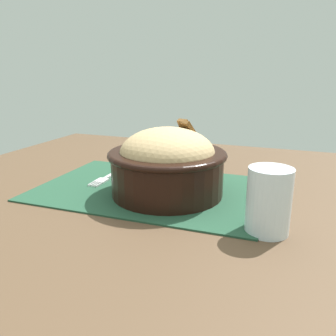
{
  "coord_description": "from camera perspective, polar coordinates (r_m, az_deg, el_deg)",
  "views": [
    {
      "loc": [
        -0.21,
        0.56,
        1.0
      ],
      "look_at": [
        -0.0,
        0.01,
        0.82
      ],
      "focal_mm": 36.12,
      "sensor_mm": 36.0,
      "label": 1
    }
  ],
  "objects": [
    {
      "name": "table",
      "position": [
        0.67,
        0.1,
        -10.14
      ],
      "size": [
        1.08,
        0.94,
        0.77
      ],
      "color": "#4C3826",
      "rests_on": "ground_plane"
    },
    {
      "name": "placemat",
      "position": [
        0.66,
        -2.84,
        -3.54
      ],
      "size": [
        0.44,
        0.3,
        0.0
      ],
      "primitive_type": "cube",
      "rotation": [
        0.0,
        0.0,
        0.01
      ],
      "color": "#1E422D",
      "rests_on": "table"
    },
    {
      "name": "fork",
      "position": [
        0.73,
        -10.24,
        -1.55
      ],
      "size": [
        0.02,
        0.13,
        0.0
      ],
      "color": "#B6B6B6",
      "rests_on": "placemat"
    },
    {
      "name": "bowl",
      "position": [
        0.62,
        0.02,
        0.84
      ],
      "size": [
        0.23,
        0.23,
        0.14
      ],
      "color": "black",
      "rests_on": "placemat"
    },
    {
      "name": "drinking_glass",
      "position": [
        0.5,
        16.57,
        -6.0
      ],
      "size": [
        0.06,
        0.06,
        0.1
      ],
      "color": "silver",
      "rests_on": "table"
    }
  ]
}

